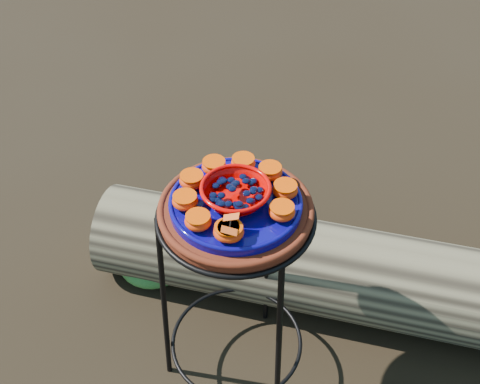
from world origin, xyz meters
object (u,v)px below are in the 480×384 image
at_px(terracotta_saucer, 236,211).
at_px(driftwood_log, 344,273).
at_px(plant_stand, 236,301).
at_px(red_bowl, 236,194).
at_px(cobalt_plate, 236,204).

height_order(terracotta_saucer, driftwood_log, terracotta_saucer).
xyz_separation_m(plant_stand, terracotta_saucer, (0.00, 0.00, 0.37)).
distance_m(terracotta_saucer, red_bowl, 0.06).
bearing_deg(plant_stand, cobalt_plate, 0.00).
bearing_deg(red_bowl, cobalt_plate, 0.00).
distance_m(red_bowl, driftwood_log, 0.76).
height_order(plant_stand, red_bowl, red_bowl).
bearing_deg(red_bowl, terracotta_saucer, 0.00).
xyz_separation_m(plant_stand, cobalt_plate, (0.00, 0.00, 0.39)).
bearing_deg(terracotta_saucer, plant_stand, 0.00).
bearing_deg(cobalt_plate, driftwood_log, 62.67).
bearing_deg(cobalt_plate, plant_stand, 0.00).
relative_size(terracotta_saucer, driftwood_log, 0.22).
bearing_deg(driftwood_log, plant_stand, -117.33).
bearing_deg(terracotta_saucer, driftwood_log, 62.67).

